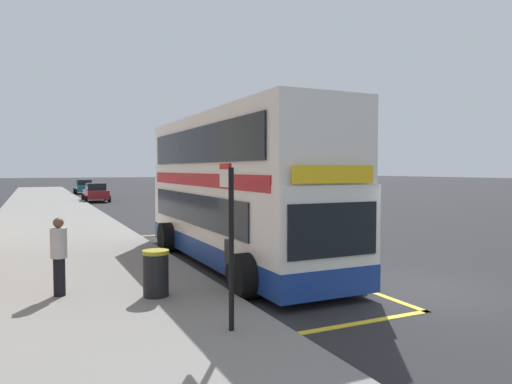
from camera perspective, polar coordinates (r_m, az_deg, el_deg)
The scene contains 10 objects.
ground_plane at distance 41.06m, azimuth -14.23°, elevation -1.25°, with size 260.00×260.00×0.00m, color #28282B.
pavement_near at distance 40.30m, azimuth -24.04°, elevation -1.38°, with size 6.00×76.00×0.14m, color gray.
double_decker_bus at distance 14.01m, azimuth -2.57°, elevation -0.33°, with size 3.14×10.25×4.40m.
bus_bay_markings at distance 14.68m, azimuth -3.08°, elevation -8.28°, with size 3.17×13.16×0.01m.
bus_stop_sign at distance 7.85m, azimuth -3.23°, elevation -4.96°, with size 0.09×0.51×2.78m.
parked_car_teal_ahead at distance 57.61m, azimuth -20.15°, elevation 0.59°, with size 2.09×4.20×1.62m.
parked_car_maroon_kerbside at distance 43.11m, azimuth -18.86°, elevation -0.07°, with size 2.09×4.20×1.62m.
parked_car_white_far at distance 47.25m, azimuth -9.73°, elevation 0.28°, with size 2.09×4.20×1.62m.
pedestrian_waiting_near_sign at distance 10.83m, azimuth -22.79°, elevation -6.89°, with size 0.34×0.34×1.66m.
litter_bin at distance 10.26m, azimuth -12.05°, elevation -9.59°, with size 0.56×0.56×0.98m.
Camera 1 is at (-7.87, -8.20, 2.82)m, focal length 32.98 mm.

